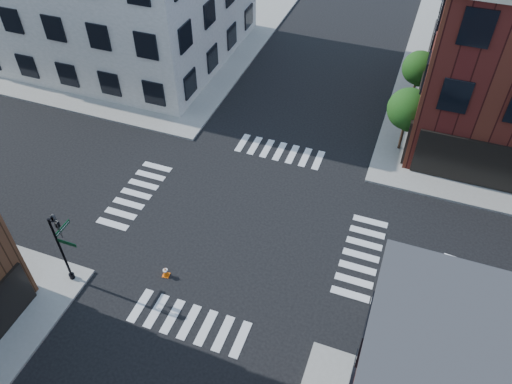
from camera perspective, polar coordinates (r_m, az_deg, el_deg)
name	(u,v)px	position (r m, az deg, el deg)	size (l,w,h in m)	color
ground	(242,223)	(29.04, -1.64, -3.54)	(120.00, 120.00, 0.00)	black
sidewalk_nw	(120,18)	(52.97, -15.29, 18.63)	(30.00, 30.00, 0.15)	gray
tree_near	(409,111)	(33.51, 17.08, 8.83)	(2.69, 2.69, 4.49)	black
tree_far	(420,70)	(38.83, 18.19, 13.14)	(2.43, 2.43, 4.07)	black
signal_pole	(61,242)	(26.06, -21.36, -5.39)	(1.29, 1.24, 4.60)	black
box_truck	(475,309)	(25.41, 23.77, -12.12)	(7.62, 3.07, 3.37)	white
traffic_cone	(165,272)	(26.79, -10.31, -8.95)	(0.40, 0.40, 0.66)	#FE650B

